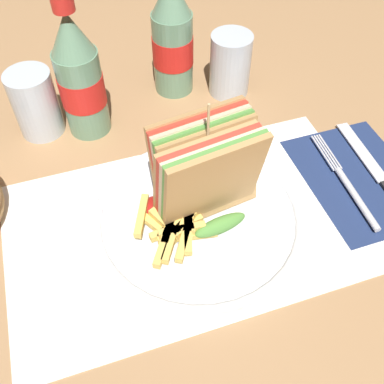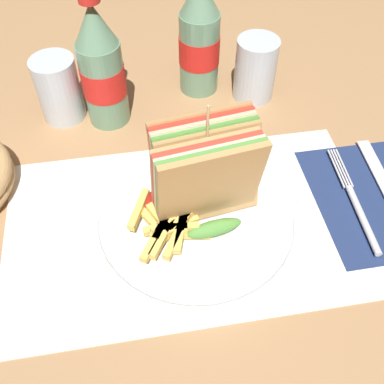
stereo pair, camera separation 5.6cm
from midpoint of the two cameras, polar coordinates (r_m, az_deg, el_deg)
ground_plane at (r=0.58m, az=3.29°, el=-4.12°), size 4.00×4.00×0.00m
placemat at (r=0.58m, az=2.68°, el=-4.41°), size 0.47×0.29×0.00m
plate_main at (r=0.58m, az=3.14°, el=-3.58°), size 0.27×0.27×0.02m
club_sandwich at (r=0.53m, az=4.86°, el=1.99°), size 0.13×0.11×0.17m
fries_pile at (r=0.54m, az=-0.07°, el=-4.43°), size 0.10×0.11×0.02m
ketchup_blob at (r=0.57m, az=-2.04°, el=-1.30°), size 0.04×0.03×0.01m
napkin at (r=0.66m, az=24.00°, el=-0.83°), size 0.15×0.20×0.00m
fork at (r=0.64m, az=22.74°, el=-2.00°), size 0.02×0.18×0.01m
coke_bottle_near at (r=0.68m, az=-9.02°, el=15.10°), size 0.07×0.07×0.21m
coke_bottle_far at (r=0.74m, az=3.25°, el=18.79°), size 0.07×0.07×0.21m
glass_near at (r=0.75m, az=10.27°, el=14.99°), size 0.07×0.07×0.10m
glass_far at (r=0.72m, az=-14.41°, el=12.42°), size 0.07×0.07×0.10m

